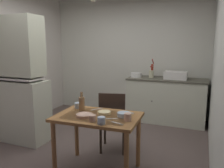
{
  "coord_description": "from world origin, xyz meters",
  "views": [
    {
      "loc": [
        1.63,
        -3.02,
        1.62
      ],
      "look_at": [
        0.37,
        0.14,
        1.02
      ],
      "focal_mm": 36.88,
      "sensor_mm": 36.0,
      "label": 1
    }
  ],
  "objects_px": {
    "hand_pump": "(152,69)",
    "glass_bottle": "(82,103)",
    "hutch_cabinet": "(16,84)",
    "sink_basin": "(176,75)",
    "chair_far_side": "(113,120)",
    "mug_tall": "(101,121)",
    "serving_bowl_wide": "(104,113)",
    "mixing_bowl_counter": "(136,75)",
    "dining_table": "(98,124)"
  },
  "relations": [
    {
      "from": "chair_far_side",
      "to": "glass_bottle",
      "type": "xyz_separation_m",
      "value": [
        -0.26,
        -0.46,
        0.35
      ]
    },
    {
      "from": "mug_tall",
      "to": "mixing_bowl_counter",
      "type": "bearing_deg",
      "value": 97.19
    },
    {
      "from": "hutch_cabinet",
      "to": "mixing_bowl_counter",
      "type": "relative_size",
      "value": 8.98
    },
    {
      "from": "sink_basin",
      "to": "hand_pump",
      "type": "height_order",
      "value": "hand_pump"
    },
    {
      "from": "mixing_bowl_counter",
      "to": "glass_bottle",
      "type": "distance_m",
      "value": 2.12
    },
    {
      "from": "hutch_cabinet",
      "to": "sink_basin",
      "type": "xyz_separation_m",
      "value": [
        2.36,
        1.86,
        0.03
      ]
    },
    {
      "from": "hand_pump",
      "to": "serving_bowl_wide",
      "type": "height_order",
      "value": "hand_pump"
    },
    {
      "from": "mixing_bowl_counter",
      "to": "chair_far_side",
      "type": "bearing_deg",
      "value": -85.86
    },
    {
      "from": "sink_basin",
      "to": "mixing_bowl_counter",
      "type": "bearing_deg",
      "value": -176.47
    },
    {
      "from": "hutch_cabinet",
      "to": "mug_tall",
      "type": "xyz_separation_m",
      "value": [
        1.86,
        -0.68,
        -0.18
      ]
    },
    {
      "from": "hutch_cabinet",
      "to": "serving_bowl_wide",
      "type": "distance_m",
      "value": 1.79
    },
    {
      "from": "chair_far_side",
      "to": "serving_bowl_wide",
      "type": "xyz_separation_m",
      "value": [
        0.08,
        -0.5,
        0.27
      ]
    },
    {
      "from": "glass_bottle",
      "to": "hand_pump",
      "type": "bearing_deg",
      "value": 78.15
    },
    {
      "from": "hutch_cabinet",
      "to": "sink_basin",
      "type": "distance_m",
      "value": 3.0
    },
    {
      "from": "hand_pump",
      "to": "serving_bowl_wide",
      "type": "xyz_separation_m",
      "value": [
        -0.12,
        -2.24,
        -0.32
      ]
    },
    {
      "from": "sink_basin",
      "to": "chair_far_side",
      "type": "xyz_separation_m",
      "value": [
        -0.69,
        -1.7,
        -0.5
      ]
    },
    {
      "from": "hand_pump",
      "to": "mug_tall",
      "type": "height_order",
      "value": "hand_pump"
    },
    {
      "from": "hutch_cabinet",
      "to": "glass_bottle",
      "type": "bearing_deg",
      "value": -11.98
    },
    {
      "from": "mixing_bowl_counter",
      "to": "sink_basin",
      "type": "bearing_deg",
      "value": 3.53
    },
    {
      "from": "mixing_bowl_counter",
      "to": "dining_table",
      "type": "height_order",
      "value": "mixing_bowl_counter"
    },
    {
      "from": "hand_pump",
      "to": "serving_bowl_wide",
      "type": "distance_m",
      "value": 2.27
    },
    {
      "from": "hutch_cabinet",
      "to": "chair_far_side",
      "type": "height_order",
      "value": "hutch_cabinet"
    },
    {
      "from": "chair_far_side",
      "to": "serving_bowl_wide",
      "type": "height_order",
      "value": "chair_far_side"
    },
    {
      "from": "glass_bottle",
      "to": "mixing_bowl_counter",
      "type": "bearing_deg",
      "value": 86.08
    },
    {
      "from": "serving_bowl_wide",
      "to": "mug_tall",
      "type": "bearing_deg",
      "value": -71.05
    },
    {
      "from": "sink_basin",
      "to": "mixing_bowl_counter",
      "type": "xyz_separation_m",
      "value": [
        -0.81,
        -0.05,
        -0.03
      ]
    },
    {
      "from": "sink_basin",
      "to": "glass_bottle",
      "type": "relative_size",
      "value": 1.76
    },
    {
      "from": "hand_pump",
      "to": "chair_far_side",
      "type": "height_order",
      "value": "hand_pump"
    },
    {
      "from": "sink_basin",
      "to": "glass_bottle",
      "type": "xyz_separation_m",
      "value": [
        -0.96,
        -2.16,
        -0.15
      ]
    },
    {
      "from": "mixing_bowl_counter",
      "to": "mug_tall",
      "type": "xyz_separation_m",
      "value": [
        0.31,
        -2.49,
        -0.17
      ]
    },
    {
      "from": "sink_basin",
      "to": "chair_far_side",
      "type": "relative_size",
      "value": 0.48
    },
    {
      "from": "hand_pump",
      "to": "sink_basin",
      "type": "bearing_deg",
      "value": -5.23
    },
    {
      "from": "dining_table",
      "to": "chair_far_side",
      "type": "bearing_deg",
      "value": 92.03
    },
    {
      "from": "hand_pump",
      "to": "mixing_bowl_counter",
      "type": "bearing_deg",
      "value": -163.33
    },
    {
      "from": "hand_pump",
      "to": "glass_bottle",
      "type": "distance_m",
      "value": 2.26
    },
    {
      "from": "mixing_bowl_counter",
      "to": "dining_table",
      "type": "relative_size",
      "value": 0.22
    },
    {
      "from": "hutch_cabinet",
      "to": "sink_basin",
      "type": "relative_size",
      "value": 4.65
    },
    {
      "from": "hand_pump",
      "to": "dining_table",
      "type": "height_order",
      "value": "hand_pump"
    },
    {
      "from": "chair_far_side",
      "to": "serving_bowl_wide",
      "type": "distance_m",
      "value": 0.57
    },
    {
      "from": "chair_far_side",
      "to": "mug_tall",
      "type": "bearing_deg",
      "value": -76.98
    },
    {
      "from": "mixing_bowl_counter",
      "to": "mug_tall",
      "type": "height_order",
      "value": "mixing_bowl_counter"
    },
    {
      "from": "chair_far_side",
      "to": "hand_pump",
      "type": "bearing_deg",
      "value": 83.5
    },
    {
      "from": "hand_pump",
      "to": "mug_tall",
      "type": "bearing_deg",
      "value": -90.08
    },
    {
      "from": "hand_pump",
      "to": "glass_bottle",
      "type": "relative_size",
      "value": 1.56
    },
    {
      "from": "hutch_cabinet",
      "to": "dining_table",
      "type": "bearing_deg",
      "value": -13.76
    },
    {
      "from": "sink_basin",
      "to": "hand_pump",
      "type": "distance_m",
      "value": 0.5
    },
    {
      "from": "chair_far_side",
      "to": "glass_bottle",
      "type": "height_order",
      "value": "glass_bottle"
    },
    {
      "from": "mug_tall",
      "to": "glass_bottle",
      "type": "height_order",
      "value": "glass_bottle"
    },
    {
      "from": "mixing_bowl_counter",
      "to": "chair_far_side",
      "type": "distance_m",
      "value": 1.72
    },
    {
      "from": "mixing_bowl_counter",
      "to": "hutch_cabinet",
      "type": "bearing_deg",
      "value": -130.5
    }
  ]
}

